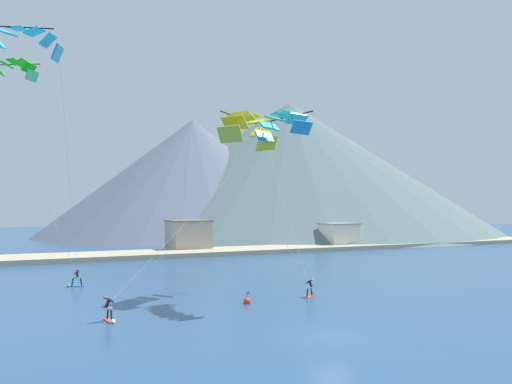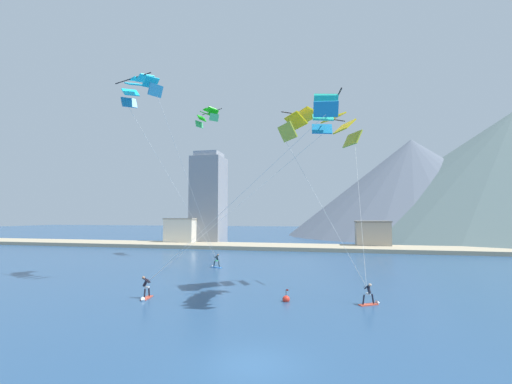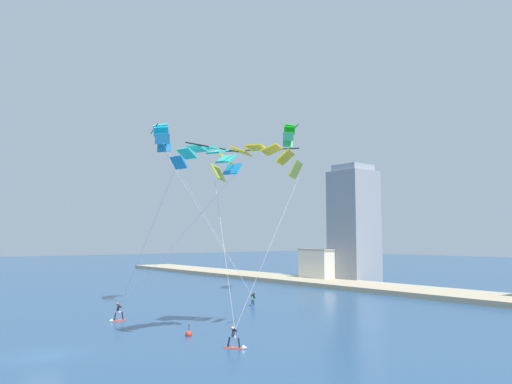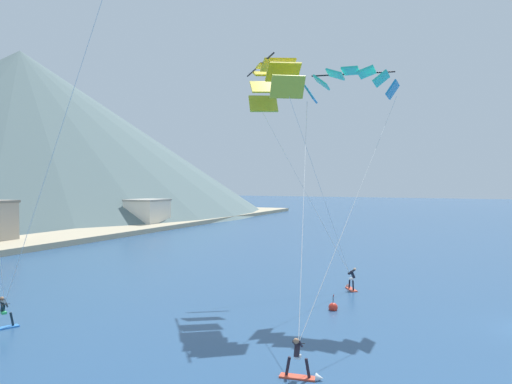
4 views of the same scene
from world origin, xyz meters
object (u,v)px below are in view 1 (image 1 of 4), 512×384
(parafoil_kite_mid_center, at_px, (282,123))
(parafoil_kite_near_lead, at_px, (249,127))
(kitesurfer_mid_center, at_px, (110,314))
(parafoil_kite_near_trail, at_px, (21,42))
(kitesurfer_near_trail, at_px, (75,281))
(parafoil_kite_distant_high_outer, at_px, (14,69))
(race_marker_buoy, at_px, (247,301))
(kitesurfer_near_lead, at_px, (311,291))

(parafoil_kite_mid_center, bearing_deg, parafoil_kite_near_lead, 94.35)
(kitesurfer_mid_center, bearing_deg, parafoil_kite_near_trail, 126.53)
(kitesurfer_near_trail, xyz_separation_m, kitesurfer_mid_center, (0.25, -16.60, 0.03))
(parafoil_kite_near_lead, xyz_separation_m, parafoil_kite_distant_high_outer, (-18.83, 20.73, 8.13))
(parafoil_kite_near_trail, height_order, parafoil_kite_mid_center, parafoil_kite_near_trail)
(parafoil_kite_near_lead, height_order, race_marker_buoy, parafoil_kite_near_lead)
(kitesurfer_near_trail, bearing_deg, kitesurfer_mid_center, -89.14)
(kitesurfer_mid_center, bearing_deg, parafoil_kite_distant_high_outer, 101.66)
(kitesurfer_near_lead, bearing_deg, parafoil_kite_distant_high_outer, 131.53)
(race_marker_buoy, bearing_deg, parafoil_kite_near_trail, 160.98)
(kitesurfer_near_trail, relative_size, kitesurfer_mid_center, 0.99)
(kitesurfer_mid_center, xyz_separation_m, parafoil_kite_near_trail, (-5.32, 7.18, 19.15))
(kitesurfer_near_lead, xyz_separation_m, parafoil_kite_near_trail, (-22.06, 5.14, 19.24))
(race_marker_buoy, bearing_deg, parafoil_kite_distant_high_outer, 122.43)
(parafoil_kite_near_lead, height_order, parafoil_kite_mid_center, parafoil_kite_near_lead)
(parafoil_kite_near_trail, xyz_separation_m, parafoil_kite_mid_center, (18.91, -5.82, -5.52))
(kitesurfer_mid_center, distance_m, parafoil_kite_mid_center, 19.30)
(kitesurfer_near_lead, distance_m, parafoil_kite_mid_center, 14.10)
(parafoil_kite_distant_high_outer, distance_m, race_marker_buoy, 37.86)
(kitesurfer_near_lead, relative_size, race_marker_buoy, 1.65)
(kitesurfer_near_lead, height_order, kitesurfer_mid_center, kitesurfer_mid_center)
(parafoil_kite_mid_center, bearing_deg, kitesurfer_near_lead, 12.21)
(kitesurfer_near_trail, bearing_deg, parafoil_kite_mid_center, -47.74)
(parafoil_kite_near_trail, height_order, race_marker_buoy, parafoil_kite_near_trail)
(parafoil_kite_near_lead, xyz_separation_m, race_marker_buoy, (-2.54, -4.91, -14.47))
(parafoil_kite_near_lead, bearing_deg, kitesurfer_near_trail, 143.32)
(kitesurfer_mid_center, relative_size, parafoil_kite_near_lead, 0.12)
(kitesurfer_near_lead, relative_size, kitesurfer_near_trail, 0.96)
(parafoil_kite_near_trail, distance_m, parafoil_kite_distant_high_outer, 20.36)
(kitesurfer_near_trail, relative_size, parafoil_kite_distant_high_outer, 0.33)
(kitesurfer_mid_center, distance_m, parafoil_kite_near_lead, 20.40)
(parafoil_kite_distant_high_outer, height_order, race_marker_buoy, parafoil_kite_distant_high_outer)
(kitesurfer_near_lead, xyz_separation_m, race_marker_buoy, (-6.08, -0.37, -0.29))
(kitesurfer_near_lead, height_order, parafoil_kite_near_trail, parafoil_kite_near_trail)
(kitesurfer_near_lead, xyz_separation_m, kitesurfer_mid_center, (-16.74, -2.05, 0.09))
(kitesurfer_near_trail, height_order, race_marker_buoy, kitesurfer_near_trail)
(parafoil_kite_near_lead, bearing_deg, parafoil_kite_near_trail, 178.15)
(kitesurfer_near_trail, height_order, parafoil_kite_mid_center, parafoil_kite_mid_center)
(parafoil_kite_near_trail, xyz_separation_m, race_marker_buoy, (15.98, -5.51, -19.54))
(kitesurfer_near_lead, height_order, parafoil_kite_mid_center, parafoil_kite_mid_center)
(kitesurfer_mid_center, relative_size, parafoil_kite_distant_high_outer, 0.34)
(kitesurfer_near_lead, xyz_separation_m, parafoil_kite_near_lead, (-3.54, 4.54, 14.18))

